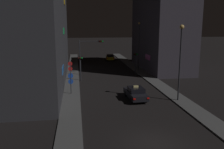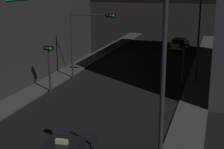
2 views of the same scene
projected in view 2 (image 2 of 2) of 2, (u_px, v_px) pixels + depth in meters
The scene contains 8 objects.
sidewalk_left at pixel (65, 73), 32.00m from camera, with size 2.02×56.30×0.12m, color #4C4C4C.
sidewalk_right at pixel (198, 85), 28.47m from camera, with size 2.02×56.30×0.12m, color #4C4C4C.
far_car at pixel (179, 44), 43.96m from camera, with size 2.12×4.57×1.42m.
traffic_light_overhead at pixel (87, 32), 29.09m from camera, with size 4.08×0.42×5.93m.
traffic_light_left_kerb at pixel (49, 59), 25.94m from camera, with size 0.80×0.42×3.76m.
traffic_light_right_kerb at pixel (184, 56), 27.52m from camera, with size 0.80×0.42×3.61m.
street_lamp_near_block at pixel (163, 68), 11.42m from camera, with size 0.48×0.48×8.24m.
street_lamp_far_block at pixel (200, 20), 28.04m from camera, with size 0.40×0.40×8.72m.
Camera 2 is at (7.39, -2.05, 8.20)m, focal length 54.67 mm.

